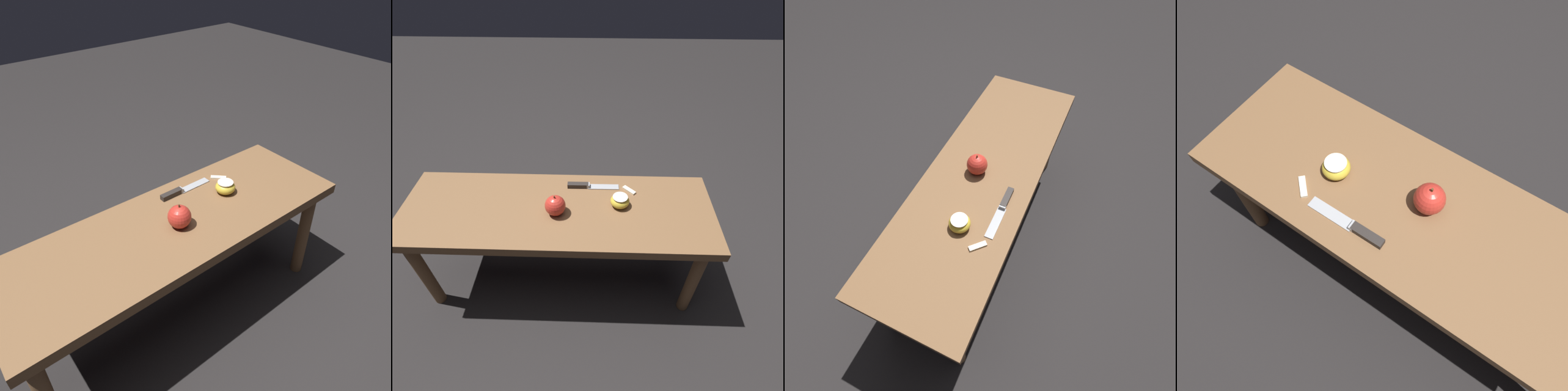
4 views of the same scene
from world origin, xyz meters
TOP-DOWN VIEW (x-y plane):
  - ground_plane at (0.00, 0.00)m, footprint 8.00×8.00m
  - wooden_bench at (0.00, 0.00)m, footprint 1.29×0.43m
  - knife at (-0.11, -0.13)m, footprint 0.22×0.03m
  - apple_whole at (0.00, 0.03)m, footprint 0.08×0.08m
  - apple_cut at (-0.26, -0.02)m, footprint 0.08×0.08m
  - apple_slice_near_knife at (-0.30, -0.11)m, footprint 0.06×0.06m

SIDE VIEW (x-z plane):
  - ground_plane at x=0.00m, z-range 0.00..0.00m
  - wooden_bench at x=0.00m, z-range 0.18..0.68m
  - apple_slice_near_knife at x=-0.30m, z-range 0.49..0.50m
  - knife at x=-0.11m, z-range 0.49..0.51m
  - apple_cut at x=-0.26m, z-range 0.49..0.54m
  - apple_whole at x=0.00m, z-range 0.49..0.58m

